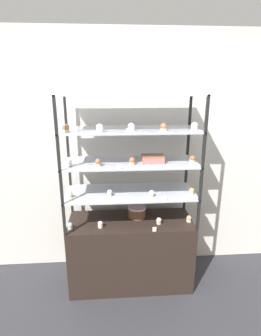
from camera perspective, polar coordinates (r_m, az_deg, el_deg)
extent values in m
plane|color=#2D2D33|center=(3.14, 0.00, -23.20)|extent=(20.00, 20.00, 0.00)
cube|color=silver|center=(2.88, -0.55, 2.41)|extent=(8.00, 0.05, 2.60)
cube|color=black|center=(2.91, 0.00, -17.68)|extent=(1.26, 0.50, 0.74)
cube|color=black|center=(2.90, -12.68, -6.49)|extent=(0.02, 0.02, 0.31)
cube|color=black|center=(2.97, 11.70, -5.84)|extent=(0.02, 0.02, 0.31)
cube|color=black|center=(2.47, -14.26, -10.91)|extent=(0.02, 0.02, 0.31)
cube|color=black|center=(2.56, 14.54, -9.97)|extent=(0.02, 0.02, 0.31)
cube|color=#B7BCC6|center=(2.59, 0.00, -5.38)|extent=(1.26, 0.50, 0.01)
cube|color=black|center=(2.79, -13.10, -0.64)|extent=(0.02, 0.02, 0.31)
cube|color=black|center=(2.86, 12.07, -0.11)|extent=(0.02, 0.02, 0.31)
cube|color=black|center=(2.35, -14.82, -4.21)|extent=(0.02, 0.02, 0.31)
cube|color=black|center=(2.43, 15.08, -3.45)|extent=(0.02, 0.02, 0.31)
cube|color=#B7BCC6|center=(2.49, 0.00, 1.23)|extent=(1.26, 0.50, 0.01)
cube|color=black|center=(2.71, -13.54, 5.61)|extent=(0.02, 0.02, 0.31)
cube|color=black|center=(2.79, 12.47, 5.99)|extent=(0.02, 0.02, 0.31)
cube|color=black|center=(2.25, -15.42, 3.15)|extent=(0.02, 0.02, 0.31)
cube|color=black|center=(2.34, 15.67, 3.66)|extent=(0.02, 0.02, 0.31)
cube|color=#B7BCC6|center=(2.42, 0.00, 8.31)|extent=(1.26, 0.50, 0.01)
cube|color=black|center=(2.67, -14.01, 12.14)|extent=(0.02, 0.02, 0.31)
cube|color=black|center=(2.74, 12.89, 12.34)|extent=(0.02, 0.02, 0.31)
cube|color=black|center=(2.20, -16.06, 10.99)|extent=(0.02, 0.02, 0.31)
cube|color=black|center=(2.29, 16.30, 11.20)|extent=(0.02, 0.02, 0.31)
cube|color=#B7BCC6|center=(2.39, 0.00, 15.67)|extent=(1.26, 0.50, 0.01)
cylinder|color=brown|center=(2.76, 1.43, -9.64)|extent=(0.18, 0.18, 0.10)
cylinder|color=silver|center=(2.74, 1.44, -8.54)|extent=(0.19, 0.19, 0.02)
cube|color=#C66660|center=(2.47, 4.83, 1.90)|extent=(0.20, 0.15, 0.06)
cube|color=#8C5B42|center=(2.46, 4.85, 2.67)|extent=(0.21, 0.15, 0.01)
cylinder|color=#CCB28C|center=(2.63, -13.01, -12.51)|extent=(0.05, 0.05, 0.03)
sphere|color=silver|center=(2.62, -13.05, -11.99)|extent=(0.05, 0.05, 0.05)
cylinder|color=beige|center=(2.61, -6.56, -12.43)|extent=(0.05, 0.05, 0.03)
sphere|color=silver|center=(2.59, -6.58, -11.90)|extent=(0.05, 0.05, 0.05)
cylinder|color=#CCB28C|center=(2.67, 6.18, -11.71)|extent=(0.05, 0.05, 0.03)
sphere|color=white|center=(2.65, 6.20, -11.19)|extent=(0.05, 0.05, 0.05)
cylinder|color=beige|center=(2.75, 12.56, -11.06)|extent=(0.05, 0.05, 0.03)
sphere|color=#E5996B|center=(2.74, 12.60, -10.56)|extent=(0.05, 0.05, 0.05)
cube|color=white|center=(2.53, 5.23, -13.14)|extent=(0.04, 0.00, 0.04)
cylinder|color=#CCB28C|center=(2.53, -13.02, -6.00)|extent=(0.05, 0.05, 0.02)
sphere|color=#F4EAB2|center=(2.52, -13.06, -5.45)|extent=(0.05, 0.05, 0.05)
cylinder|color=#CCB28C|center=(2.50, -4.55, -5.80)|extent=(0.05, 0.05, 0.02)
sphere|color=silver|center=(2.49, -4.56, -5.25)|extent=(0.05, 0.05, 0.05)
cylinder|color=#CCB28C|center=(2.49, 4.58, -5.96)|extent=(0.05, 0.05, 0.02)
sphere|color=white|center=(2.48, 4.60, -5.40)|extent=(0.05, 0.05, 0.05)
cylinder|color=#CCB28C|center=(2.60, 13.14, -5.30)|extent=(0.05, 0.05, 0.02)
sphere|color=#E5996B|center=(2.59, 13.18, -4.77)|extent=(0.05, 0.05, 0.05)
cube|color=white|center=(2.41, 7.50, -6.63)|extent=(0.04, 0.00, 0.04)
cylinder|color=beige|center=(2.41, -13.28, 0.67)|extent=(0.06, 0.06, 0.02)
sphere|color=white|center=(2.40, -13.33, 1.31)|extent=(0.06, 0.06, 0.06)
cylinder|color=#CCB28C|center=(2.37, -7.04, 0.72)|extent=(0.06, 0.06, 0.02)
sphere|color=#8C5B42|center=(2.36, -7.07, 1.37)|extent=(0.06, 0.06, 0.06)
cylinder|color=#CCB28C|center=(2.40, 0.37, 1.05)|extent=(0.06, 0.06, 0.02)
sphere|color=#8C5B42|center=(2.39, 0.38, 1.70)|extent=(0.06, 0.06, 0.06)
cylinder|color=#CCB28C|center=(2.54, 13.25, 1.51)|extent=(0.06, 0.06, 0.02)
sphere|color=#8C5B42|center=(2.53, 13.30, 2.12)|extent=(0.06, 0.06, 0.06)
cube|color=white|center=(2.25, -2.51, 0.25)|extent=(0.04, 0.00, 0.04)
cylinder|color=#CCB28C|center=(2.33, -13.86, 7.89)|extent=(0.06, 0.06, 0.02)
sphere|color=#8C5B42|center=(2.33, -13.91, 8.57)|extent=(0.06, 0.06, 0.06)
cylinder|color=beige|center=(2.28, -6.71, 8.08)|extent=(0.06, 0.06, 0.02)
sphere|color=white|center=(2.28, -6.74, 8.78)|extent=(0.06, 0.06, 0.06)
cylinder|color=beige|center=(2.32, 0.28, 8.36)|extent=(0.06, 0.06, 0.02)
sphere|color=silver|center=(2.32, 0.28, 9.04)|extent=(0.06, 0.06, 0.06)
cylinder|color=beige|center=(2.34, 7.20, 8.30)|extent=(0.06, 0.06, 0.02)
sphere|color=#8C5B42|center=(2.34, 7.22, 8.98)|extent=(0.06, 0.06, 0.06)
cylinder|color=white|center=(2.44, 13.71, 8.32)|extent=(0.06, 0.06, 0.02)
sphere|color=silver|center=(2.44, 13.76, 8.97)|extent=(0.06, 0.06, 0.06)
cube|color=white|center=(2.19, -0.46, 8.09)|extent=(0.04, 0.00, 0.04)
cylinder|color=#CCB28C|center=(2.31, -14.75, 15.59)|extent=(0.06, 0.06, 0.03)
sphere|color=white|center=(2.31, -14.81, 16.36)|extent=(0.06, 0.06, 0.06)
cylinder|color=#CCB28C|center=(2.28, -7.54, 15.97)|extent=(0.06, 0.06, 0.03)
sphere|color=white|center=(2.28, -7.58, 16.75)|extent=(0.06, 0.06, 0.06)
cylinder|color=#CCB28C|center=(2.29, 0.38, 16.12)|extent=(0.06, 0.06, 0.03)
sphere|color=silver|center=(2.29, 0.38, 16.90)|extent=(0.06, 0.06, 0.06)
cylinder|color=#CCB28C|center=(2.36, 7.04, 16.03)|extent=(0.06, 0.06, 0.03)
sphere|color=#F4EAB2|center=(2.36, 7.07, 16.78)|extent=(0.06, 0.06, 0.06)
cylinder|color=white|center=(2.41, 13.92, 15.70)|extent=(0.06, 0.06, 0.03)
sphere|color=white|center=(2.41, 13.97, 16.43)|extent=(0.06, 0.06, 0.06)
cube|color=white|center=(2.19, 6.47, 16.15)|extent=(0.04, 0.00, 0.04)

